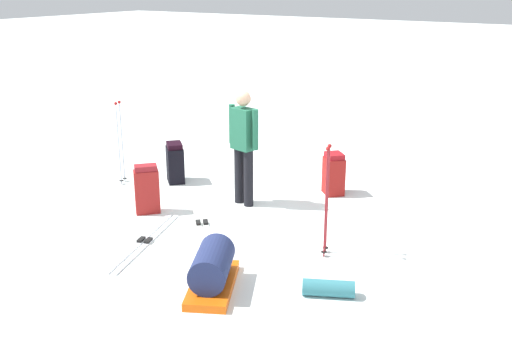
{
  "coord_description": "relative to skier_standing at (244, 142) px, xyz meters",
  "views": [
    {
      "loc": [
        -6.5,
        -4.15,
        3.2
      ],
      "look_at": [
        0.0,
        0.0,
        0.7
      ],
      "focal_mm": 41.22,
      "sensor_mm": 36.0,
      "label": 1
    }
  ],
  "objects": [
    {
      "name": "ground_plane",
      "position": [
        -0.29,
        -0.4,
        -0.95
      ],
      "size": [
        80.0,
        80.0,
        0.0
      ],
      "primitive_type": "plane",
      "color": "white"
    },
    {
      "name": "skier_standing",
      "position": [
        0.0,
        0.0,
        0.0
      ],
      "size": [
        0.29,
        0.56,
        1.7
      ],
      "color": "black",
      "rests_on": "ground_plane"
    },
    {
      "name": "ski_pair_near",
      "position": [
        -0.96,
        0.05,
        -0.94
      ],
      "size": [
        1.5,
        1.4,
        0.05
      ],
      "color": "silver",
      "rests_on": "ground_plane"
    },
    {
      "name": "ski_pair_far",
      "position": [
        -1.8,
        0.31,
        -0.94
      ],
      "size": [
        1.77,
        0.69,
        0.05
      ],
      "color": "silver",
      "rests_on": "ground_plane"
    },
    {
      "name": "backpack_large_dark",
      "position": [
        0.23,
        1.51,
        -0.63
      ],
      "size": [
        0.45,
        0.45,
        0.66
      ],
      "color": "black",
      "rests_on": "ground_plane"
    },
    {
      "name": "backpack_bright",
      "position": [
        1.1,
        -0.93,
        -0.63
      ],
      "size": [
        0.42,
        0.42,
        0.66
      ],
      "color": "maroon",
      "rests_on": "ground_plane"
    },
    {
      "name": "backpack_small_spare",
      "position": [
        -1.02,
        0.97,
        -0.61
      ],
      "size": [
        0.39,
        0.38,
        0.71
      ],
      "color": "maroon",
      "rests_on": "ground_plane"
    },
    {
      "name": "ski_poles_planted_near",
      "position": [
        -0.88,
        -1.76,
        -0.19
      ],
      "size": [
        0.18,
        0.1,
        1.38
      ],
      "color": "maroon",
      "rests_on": "ground_plane"
    },
    {
      "name": "ski_poles_planted_far",
      "position": [
        -0.29,
        2.19,
        -0.2
      ],
      "size": [
        0.18,
        0.1,
        1.36
      ],
      "color": "#ADB9C7",
      "rests_on": "ground_plane"
    },
    {
      "name": "gear_sled",
      "position": [
        -2.27,
        -1.11,
        -0.73
      ],
      "size": [
        1.12,
        0.86,
        0.49
      ],
      "color": "#E7580C",
      "rests_on": "ground_plane"
    },
    {
      "name": "sleeping_mat_rolled",
      "position": [
        -1.74,
        -2.23,
        -0.86
      ],
      "size": [
        0.4,
        0.57,
        0.18
      ],
      "primitive_type": "cylinder",
      "rotation": [
        0.0,
        1.57,
        2.02
      ],
      "color": "teal",
      "rests_on": "ground_plane"
    }
  ]
}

